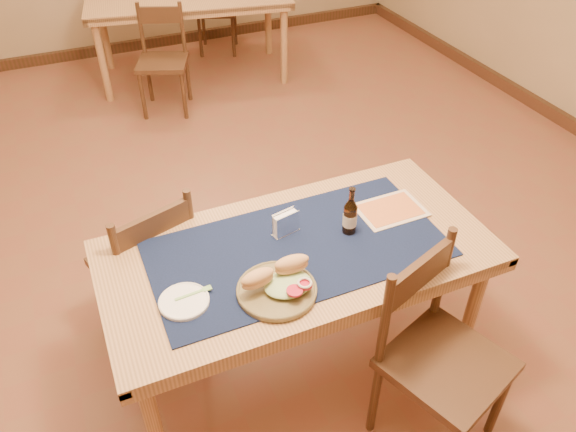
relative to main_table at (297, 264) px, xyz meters
name	(u,v)px	position (x,y,z in m)	size (l,w,h in m)	color
room	(225,27)	(0.00, 0.80, 0.73)	(6.04, 7.04, 2.84)	brown
main_table	(297,264)	(0.00, 0.00, 0.00)	(1.60, 0.80, 0.75)	tan
placemat	(298,248)	(0.00, 0.00, 0.09)	(1.20, 0.60, 0.01)	#10183A
baseboard	(241,254)	(0.00, 0.80, -0.62)	(6.00, 7.00, 0.10)	#442718
back_table	(188,4)	(0.47, 3.42, 0.00)	(1.86, 1.16, 0.75)	tan
chair_main_far	(148,265)	(-0.56, 0.46, -0.20)	(0.52, 0.52, 0.89)	#442718
chair_main_near	(439,354)	(0.38, -0.52, -0.18)	(0.55, 0.55, 0.93)	#442718
chair_back_near	(163,58)	(0.09, 2.88, -0.23)	(0.51, 0.51, 0.85)	#442718
chair_back_far	(216,9)	(0.85, 3.87, -0.23)	(0.50, 0.50, 0.83)	#442718
sandwich_plate	(279,284)	(-0.16, -0.19, 0.12)	(0.30, 0.30, 0.12)	brown
side_plate	(184,301)	(-0.51, -0.11, 0.10)	(0.19, 0.19, 0.02)	white
fork	(196,292)	(-0.45, -0.09, 0.10)	(0.14, 0.03, 0.00)	#85C26A
beer_bottle	(350,216)	(0.24, 0.01, 0.17)	(0.06, 0.06, 0.22)	#48270D
napkin_holder	(286,224)	(-0.01, 0.11, 0.14)	(0.13, 0.07, 0.11)	white
menu_card	(390,210)	(0.48, 0.07, 0.09)	(0.29, 0.22, 0.01)	beige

